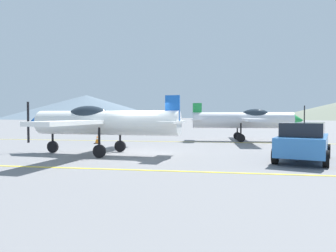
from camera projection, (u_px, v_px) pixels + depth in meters
name	position (u px, v px, depth m)	size (l,w,h in m)	color
ground_plane	(145.00, 155.00, 15.16)	(400.00, 400.00, 0.00)	slate
apron_line_near	(117.00, 169.00, 11.07)	(80.00, 0.16, 0.01)	yellow
apron_line_far	(170.00, 142.00, 22.72)	(80.00, 0.16, 0.01)	yellow
airplane_near	(100.00, 122.00, 15.33)	(8.27, 9.51, 2.84)	white
airplane_mid	(246.00, 120.00, 23.26)	(8.24, 9.49, 2.84)	silver
car_sedan	(303.00, 141.00, 13.12)	(3.07, 4.65, 1.62)	#3372BF
traffic_cone_front	(97.00, 139.00, 21.18)	(0.36, 0.36, 0.59)	black
hill_left	(86.00, 107.00, 172.96)	(89.65, 89.65, 13.05)	slate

